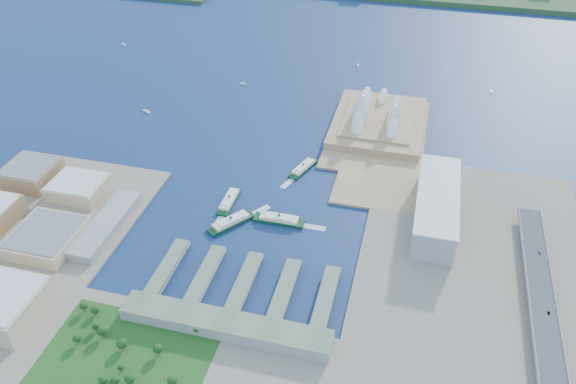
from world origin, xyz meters
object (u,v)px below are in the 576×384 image
(toaster_building, at_px, (436,206))
(car_b, at_px, (549,313))
(ferry_c, at_px, (231,220))
(ferry_a, at_px, (229,199))
(car_c, at_px, (540,252))
(opera_house, at_px, (380,108))
(ferry_d, at_px, (279,218))
(ferry_b, at_px, (303,166))

(toaster_building, bearing_deg, car_b, -50.37)
(ferry_c, bearing_deg, car_b, -154.01)
(ferry_c, bearing_deg, ferry_a, -30.85)
(ferry_a, relative_size, car_c, 11.84)
(opera_house, bearing_deg, car_c, -51.08)
(ferry_a, height_order, ferry_d, ferry_d)
(ferry_a, xyz_separation_m, car_c, (350.95, -18.81, 10.26))
(ferry_d, bearing_deg, ferry_a, 73.20)
(ferry_d, height_order, car_c, car_c)
(opera_house, relative_size, ferry_d, 3.03)
(ferry_b, relative_size, car_c, 11.31)
(toaster_building, distance_m, ferry_c, 236.26)
(car_b, bearing_deg, opera_house, 120.97)
(opera_house, height_order, car_b, opera_house)
(toaster_building, relative_size, ferry_a, 2.78)
(car_b, height_order, car_c, car_c)
(ferry_b, xyz_separation_m, car_b, (279.95, -195.36, 10.43))
(ferry_c, relative_size, ferry_d, 0.99)
(ferry_d, bearing_deg, ferry_c, 108.92)
(opera_house, bearing_deg, toaster_building, -65.77)
(ferry_a, bearing_deg, ferry_d, -16.31)
(ferry_c, height_order, car_c, car_c)
(ferry_b, distance_m, car_c, 301.06)
(ferry_b, bearing_deg, car_b, -14.99)
(opera_house, bearing_deg, ferry_c, -117.13)
(ferry_c, bearing_deg, toaster_building, -126.68)
(ferry_d, relative_size, car_c, 12.59)
(car_b, bearing_deg, ferry_d, 163.49)
(car_c, bearing_deg, ferry_b, -21.50)
(ferry_b, height_order, ferry_d, ferry_d)
(car_b, bearing_deg, car_c, 90.00)
(toaster_building, relative_size, ferry_d, 2.61)
(ferry_d, bearing_deg, car_b, -106.90)
(ferry_a, bearing_deg, opera_house, 56.39)
(ferry_c, relative_size, car_b, 15.66)
(toaster_building, height_order, ferry_d, toaster_building)
(ferry_a, distance_m, ferry_b, 115.76)
(opera_house, distance_m, toaster_building, 219.62)
(ferry_b, relative_size, car_b, 14.15)
(ferry_a, height_order, car_c, car_c)
(toaster_building, bearing_deg, car_c, -23.10)
(opera_house, bearing_deg, ferry_b, -120.72)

